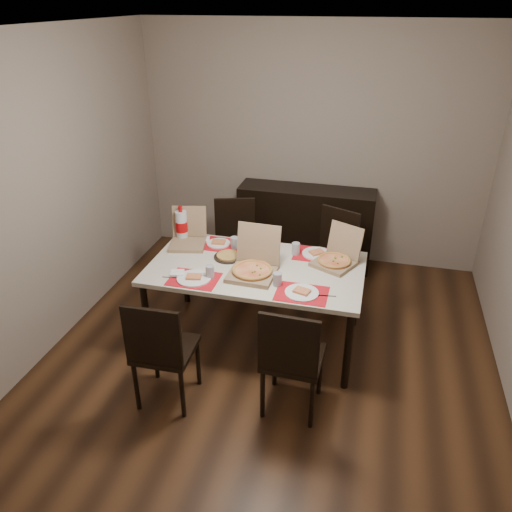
{
  "coord_description": "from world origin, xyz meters",
  "views": [
    {
      "loc": [
        0.74,
        -3.39,
        2.78
      ],
      "look_at": [
        -0.17,
        0.19,
        0.85
      ],
      "focal_mm": 35.0,
      "sensor_mm": 36.0,
      "label": 1
    }
  ],
  "objects_px": {
    "chair_near_right": "(291,357)",
    "soda_bottle": "(182,226)",
    "chair_far_left": "(235,240)",
    "sideboard": "(305,226)",
    "chair_near_left": "(161,349)",
    "dining_table": "(256,273)",
    "chair_far_right": "(332,252)",
    "pizza_box_center": "(253,267)",
    "dip_bowl": "(273,260)"
  },
  "relations": [
    {
      "from": "chair_far_left",
      "to": "chair_far_right",
      "type": "xyz_separation_m",
      "value": [
        1.01,
        -0.02,
        0.0
      ]
    },
    {
      "from": "pizza_box_center",
      "to": "dip_bowl",
      "type": "height_order",
      "value": "pizza_box_center"
    },
    {
      "from": "chair_near_left",
      "to": "chair_far_left",
      "type": "relative_size",
      "value": 1.0
    },
    {
      "from": "sideboard",
      "to": "chair_far_right",
      "type": "xyz_separation_m",
      "value": [
        0.38,
        -0.68,
        0.06
      ]
    },
    {
      "from": "dining_table",
      "to": "pizza_box_center",
      "type": "bearing_deg",
      "value": -85.54
    },
    {
      "from": "dip_bowl",
      "to": "soda_bottle",
      "type": "height_order",
      "value": "soda_bottle"
    },
    {
      "from": "dip_bowl",
      "to": "chair_near_left",
      "type": "bearing_deg",
      "value": -118.9
    },
    {
      "from": "sideboard",
      "to": "chair_near_left",
      "type": "xyz_separation_m",
      "value": [
        -0.64,
        -2.54,
        0.06
      ]
    },
    {
      "from": "dining_table",
      "to": "soda_bottle",
      "type": "height_order",
      "value": "soda_bottle"
    },
    {
      "from": "chair_near_left",
      "to": "dip_bowl",
      "type": "relative_size",
      "value": 9.0
    },
    {
      "from": "soda_bottle",
      "to": "dip_bowl",
      "type": "bearing_deg",
      "value": -13.55
    },
    {
      "from": "sideboard",
      "to": "chair_far_left",
      "type": "xyz_separation_m",
      "value": [
        -0.63,
        -0.67,
        0.06
      ]
    },
    {
      "from": "chair_near_right",
      "to": "soda_bottle",
      "type": "relative_size",
      "value": 2.79
    },
    {
      "from": "sideboard",
      "to": "pizza_box_center",
      "type": "distance_m",
      "value": 1.76
    },
    {
      "from": "dining_table",
      "to": "chair_far_left",
      "type": "bearing_deg",
      "value": 116.37
    },
    {
      "from": "dining_table",
      "to": "chair_near_left",
      "type": "bearing_deg",
      "value": -116.26
    },
    {
      "from": "sideboard",
      "to": "soda_bottle",
      "type": "relative_size",
      "value": 4.49
    },
    {
      "from": "soda_bottle",
      "to": "chair_near_left",
      "type": "bearing_deg",
      "value": -75.63
    },
    {
      "from": "dip_bowl",
      "to": "dining_table",
      "type": "bearing_deg",
      "value": -135.39
    },
    {
      "from": "chair_near_left",
      "to": "chair_far_right",
      "type": "bearing_deg",
      "value": 61.14
    },
    {
      "from": "chair_far_left",
      "to": "pizza_box_center",
      "type": "distance_m",
      "value": 1.19
    },
    {
      "from": "chair_near_right",
      "to": "chair_far_left",
      "type": "distance_m",
      "value": 1.96
    },
    {
      "from": "pizza_box_center",
      "to": "chair_far_left",
      "type": "bearing_deg",
      "value": 114.05
    },
    {
      "from": "dip_bowl",
      "to": "chair_near_right",
      "type": "bearing_deg",
      "value": -69.82
    },
    {
      "from": "chair_near_right",
      "to": "chair_far_left",
      "type": "xyz_separation_m",
      "value": [
        -0.92,
        1.73,
        0.0
      ]
    },
    {
      "from": "chair_far_left",
      "to": "soda_bottle",
      "type": "relative_size",
      "value": 2.79
    },
    {
      "from": "pizza_box_center",
      "to": "dip_bowl",
      "type": "xyz_separation_m",
      "value": [
        0.11,
        0.24,
        -0.05
      ]
    },
    {
      "from": "pizza_box_center",
      "to": "soda_bottle",
      "type": "relative_size",
      "value": 1.27
    },
    {
      "from": "sideboard",
      "to": "pizza_box_center",
      "type": "relative_size",
      "value": 3.55
    },
    {
      "from": "chair_near_left",
      "to": "dip_bowl",
      "type": "height_order",
      "value": "chair_near_left"
    },
    {
      "from": "sideboard",
      "to": "dip_bowl",
      "type": "height_order",
      "value": "sideboard"
    },
    {
      "from": "pizza_box_center",
      "to": "dip_bowl",
      "type": "bearing_deg",
      "value": 65.29
    },
    {
      "from": "chair_near_right",
      "to": "pizza_box_center",
      "type": "bearing_deg",
      "value": 123.58
    },
    {
      "from": "sideboard",
      "to": "chair_near_right",
      "type": "height_order",
      "value": "chair_near_right"
    },
    {
      "from": "chair_far_right",
      "to": "pizza_box_center",
      "type": "distance_m",
      "value": 1.21
    },
    {
      "from": "sideboard",
      "to": "chair_near_left",
      "type": "relative_size",
      "value": 1.61
    },
    {
      "from": "chair_far_right",
      "to": "sideboard",
      "type": "bearing_deg",
      "value": 119.26
    },
    {
      "from": "pizza_box_center",
      "to": "chair_near_left",
      "type": "bearing_deg",
      "value": -120.09
    },
    {
      "from": "dining_table",
      "to": "pizza_box_center",
      "type": "height_order",
      "value": "pizza_box_center"
    },
    {
      "from": "dining_table",
      "to": "chair_near_right",
      "type": "bearing_deg",
      "value": -60.15
    },
    {
      "from": "chair_near_right",
      "to": "soda_bottle",
      "type": "height_order",
      "value": "soda_bottle"
    },
    {
      "from": "chair_far_right",
      "to": "dip_bowl",
      "type": "distance_m",
      "value": 0.93
    },
    {
      "from": "chair_far_left",
      "to": "dip_bowl",
      "type": "relative_size",
      "value": 9.0
    },
    {
      "from": "dining_table",
      "to": "chair_far_left",
      "type": "xyz_separation_m",
      "value": [
        -0.46,
        0.93,
        -0.17
      ]
    },
    {
      "from": "chair_near_right",
      "to": "dining_table",
      "type": "bearing_deg",
      "value": 119.85
    },
    {
      "from": "soda_bottle",
      "to": "chair_far_left",
      "type": "bearing_deg",
      "value": 59.67
    },
    {
      "from": "chair_near_left",
      "to": "chair_near_right",
      "type": "distance_m",
      "value": 0.94
    },
    {
      "from": "sideboard",
      "to": "chair_far_right",
      "type": "relative_size",
      "value": 1.61
    },
    {
      "from": "sideboard",
      "to": "chair_near_left",
      "type": "height_order",
      "value": "chair_near_left"
    },
    {
      "from": "chair_far_left",
      "to": "soda_bottle",
      "type": "height_order",
      "value": "soda_bottle"
    }
  ]
}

